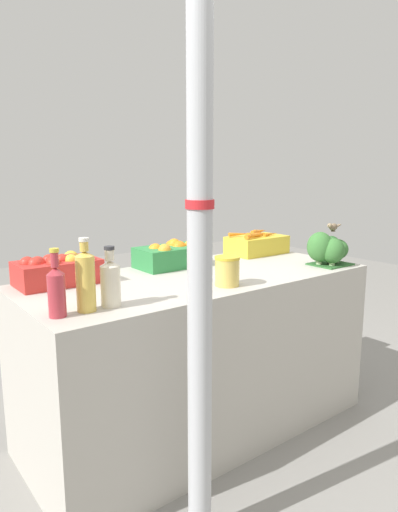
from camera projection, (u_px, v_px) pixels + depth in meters
The scene contains 12 objects.
ground_plane at pixel (199, 426), 2.52m from camera, with size 10.00×10.00×0.00m, color gray.
market_table at pixel (199, 353), 2.44m from camera, with size 1.81×0.79×0.86m, color #B7B2A8.
support_pole at pixel (200, 238), 1.53m from camera, with size 0.10×0.10×2.32m.
apple_crate at pixel (57, 269), 2.15m from camera, with size 0.38×0.23×0.15m.
orange_crate at pixel (172, 255), 2.55m from camera, with size 0.38×0.23×0.15m.
carrot_crate at pixel (257, 244), 2.95m from camera, with size 0.38×0.23×0.15m.
broccoli_pile at pixel (329, 249), 2.58m from camera, with size 0.26×0.20×0.19m.
juice_bottle_ruby at pixel (56, 290), 1.67m from camera, with size 0.07×0.07×0.26m.
juice_bottle_golden at pixel (86, 280), 1.73m from camera, with size 0.07×0.07×0.28m.
juice_bottle_cloudy at pixel (110, 282), 1.80m from camera, with size 0.08×0.08×0.24m.
pickle_jar at pixel (227, 271), 2.13m from camera, with size 0.12×0.12×0.14m.
sparrow_bird at pixel (333, 227), 2.56m from camera, with size 0.14×0.04×0.05m.
Camera 1 is at (-1.40, -1.82, 1.39)m, focal length 32.00 mm.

